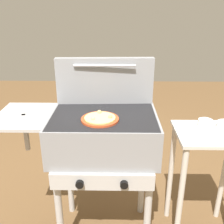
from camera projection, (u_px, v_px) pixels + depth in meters
grill at (102, 137)px, 1.61m from camera, size 0.96×0.53×0.90m
grill_lid_open at (105, 81)px, 1.70m from camera, size 0.63×0.09×0.30m
pizza_cheese at (100, 119)px, 1.48m from camera, size 0.21×0.21×0.03m
prep_table at (207, 165)px, 1.67m from camera, size 0.44×0.36×0.79m
topping_bowl_far at (205, 123)px, 1.66m from camera, size 0.09×0.09×0.04m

